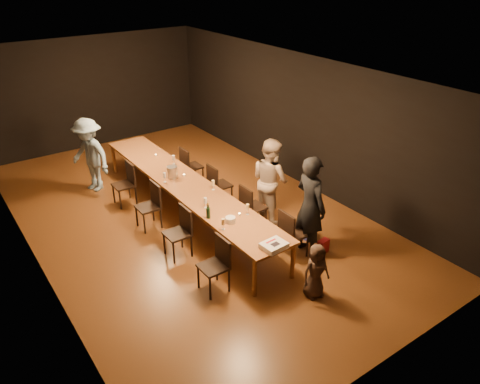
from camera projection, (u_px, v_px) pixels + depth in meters
ground at (187, 215)px, 9.84m from camera, size 10.00×10.00×0.00m
room_shell at (181, 120)px, 8.89m from camera, size 6.04×10.04×3.02m
table at (185, 185)px, 9.52m from camera, size 0.90×6.00×0.75m
chair_right_0 at (294, 233)px, 8.32m from camera, size 0.42×0.42×0.93m
chair_right_1 at (253, 206)px, 9.19m from camera, size 0.42×0.42×0.93m
chair_right_2 at (220, 184)px, 10.06m from camera, size 0.42×0.42×0.93m
chair_right_3 at (192, 166)px, 10.93m from camera, size 0.42×0.42×0.93m
chair_left_0 at (213, 266)px, 7.45m from camera, size 0.42×0.42×0.93m
chair_left_1 at (177, 233)px, 8.32m from camera, size 0.42×0.42×0.93m
chair_left_2 at (148, 207)px, 9.19m from camera, size 0.42×0.42×0.93m
chair_left_3 at (124, 185)px, 10.06m from camera, size 0.42×0.42×0.93m
woman_birthday at (310, 206)px, 8.21m from camera, size 0.48×0.71×1.89m
woman_tan at (270, 180)px, 9.35m from camera, size 0.67×0.86×1.73m
man_blue at (90, 155)px, 10.51m from camera, size 0.99×1.26×1.71m
child at (316, 271)px, 7.33m from camera, size 0.50×0.37×0.94m
gift_bag_red at (323, 246)px, 8.54m from camera, size 0.24×0.16×0.27m
gift_bag_blue at (309, 233)px, 8.95m from camera, size 0.25×0.20×0.27m
birthday_cake at (274, 246)px, 7.38m from camera, size 0.41×0.33×0.09m
plate_stack at (230, 220)px, 8.08m from camera, size 0.19×0.19×0.10m
champagne_bottle at (208, 210)px, 8.17m from camera, size 0.09×0.09×0.31m
ice_bucket at (172, 172)px, 9.66m from camera, size 0.25×0.25×0.24m
wineglass_0 at (223, 224)px, 7.85m from camera, size 0.06×0.06×0.21m
wineglass_1 at (248, 209)px, 8.30m from camera, size 0.06×0.06×0.21m
wineglass_2 at (205, 203)px, 8.52m from camera, size 0.06×0.06×0.21m
wineglass_3 at (213, 185)px, 9.16m from camera, size 0.06×0.06×0.21m
wineglass_4 at (165, 177)px, 9.47m from camera, size 0.06×0.06×0.21m
wineglass_5 at (174, 160)px, 10.28m from camera, size 0.06×0.06×0.21m
tealight_near at (239, 214)px, 8.32m from camera, size 0.05×0.05×0.03m
tealight_mid at (184, 175)px, 9.78m from camera, size 0.05×0.05×0.03m
tealight_far at (156, 155)px, 10.73m from camera, size 0.05×0.05×0.03m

